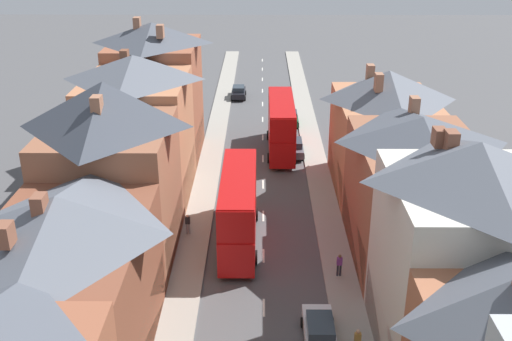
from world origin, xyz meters
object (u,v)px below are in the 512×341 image
pedestrian_far_left (188,223)px  car_mid_white (294,147)px  double_decker_bus_lead (281,125)px  pedestrian_mid_right (339,264)px  car_parked_left_a (239,92)px  double_decker_bus_mid_street (238,207)px  car_near_blue (320,331)px  pedestrian_mid_left (357,340)px  car_parked_left_b (290,118)px

pedestrian_far_left → car_mid_white: bearing=61.6°
double_decker_bus_lead → pedestrian_mid_right: 22.90m
double_decker_bus_lead → car_parked_left_a: (-4.89, 18.72, -2.01)m
double_decker_bus_mid_street → car_parked_left_a: size_ratio=2.70×
car_near_blue → pedestrian_mid_left: 2.20m
car_near_blue → car_mid_white: car_mid_white is taller
pedestrian_mid_right → double_decker_bus_lead: bearing=98.0°
double_decker_bus_lead → pedestrian_mid_right: size_ratio=6.71×
car_parked_left_b → pedestrian_far_left: bearing=-109.1°
car_parked_left_a → pedestrian_mid_left: bearing=-80.6°
double_decker_bus_mid_street → car_parked_left_b: 26.65m
car_parked_left_a → pedestrian_mid_left: 49.61m
pedestrian_mid_left → pedestrian_mid_right: (-0.07, 7.62, 0.00)m
double_decker_bus_lead → pedestrian_far_left: 18.71m
car_parked_left_a → car_parked_left_b: 12.24m
double_decker_bus_mid_street → pedestrian_mid_right: (6.78, -4.64, -1.78)m
car_mid_white → pedestrian_mid_left: (1.94, -29.32, 0.21)m
pedestrian_mid_left → pedestrian_mid_right: size_ratio=1.00×
car_parked_left_b → pedestrian_mid_right: (1.87, -30.77, 0.21)m
double_decker_bus_mid_street → car_near_blue: double_decker_bus_mid_street is taller
car_mid_white → pedestrian_mid_right: pedestrian_mid_right is taller
car_mid_white → double_decker_bus_lead: bearing=145.4°
car_near_blue → pedestrian_far_left: bearing=125.8°
double_decker_bus_mid_street → pedestrian_mid_left: 14.16m
car_mid_white → pedestrian_mid_right: bearing=-85.1°
car_mid_white → car_parked_left_b: bearing=90.0°
double_decker_bus_lead → double_decker_bus_mid_street: (-3.60, -17.97, 0.00)m
car_parked_left_a → car_parked_left_b: bearing=-59.6°
double_decker_bus_mid_street → car_near_blue: bearing=-66.4°
double_decker_bus_lead → car_near_blue: bearing=-87.4°
double_decker_bus_mid_street → car_near_blue: size_ratio=2.45×
pedestrian_mid_left → pedestrian_far_left: 16.94m
car_mid_white → double_decker_bus_mid_street: bearing=-106.0°
car_parked_left_a → car_parked_left_b: size_ratio=1.02×
car_mid_white → pedestrian_mid_left: pedestrian_mid_left is taller
car_near_blue → car_parked_left_b: 37.36m
pedestrian_mid_right → pedestrian_far_left: bearing=152.5°
double_decker_bus_lead → double_decker_bus_mid_street: bearing=-101.3°
car_parked_left_a → pedestrian_mid_left: pedestrian_mid_left is taller
car_parked_left_a → pedestrian_far_left: size_ratio=2.48×
double_decker_bus_mid_street → pedestrian_mid_left: size_ratio=6.71×
car_parked_left_a → car_parked_left_b: car_parked_left_b is taller
car_parked_left_a → car_near_blue: bearing=-82.6°
double_decker_bus_lead → car_parked_left_a: 19.45m
car_mid_white → pedestrian_far_left: pedestrian_far_left is taller
car_mid_white → pedestrian_mid_right: size_ratio=2.69×
car_mid_white → pedestrian_mid_left: 29.39m
pedestrian_far_left → pedestrian_mid_right: bearing=-27.5°
pedestrian_far_left → double_decker_bus_lead: bearing=66.5°
pedestrian_mid_left → double_decker_bus_lead: bearing=96.1°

